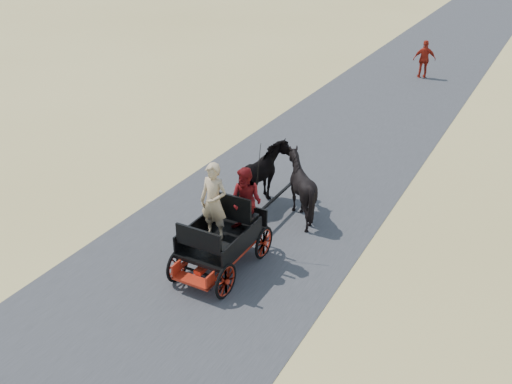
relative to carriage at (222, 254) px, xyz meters
The scene contains 8 objects.
ground 1.49m from the carriage, 104.96° to the left, with size 140.00×140.00×0.00m, color tan.
road 1.49m from the carriage, 104.96° to the left, with size 6.00×140.00×0.01m, color #38383A.
carriage is the anchor object (origin of this frame).
horse_left 3.09m from the carriage, 100.39° to the left, with size 0.91×2.01×1.70m, color black.
horse_right 3.09m from the carriage, 79.61° to the left, with size 1.37×1.54×1.70m, color black.
driver_man 1.28m from the carriage, 165.96° to the left, with size 0.66×0.43×1.80m, color tan.
passenger_woman 1.33m from the carriage, 63.43° to the left, with size 0.77×0.60×1.58m, color #660C0F.
pedestrian 17.43m from the carriage, 89.56° to the left, with size 1.01×0.42×1.73m, color #9E1F12.
Camera 1 is at (6.24, -10.47, 7.57)m, focal length 40.00 mm.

